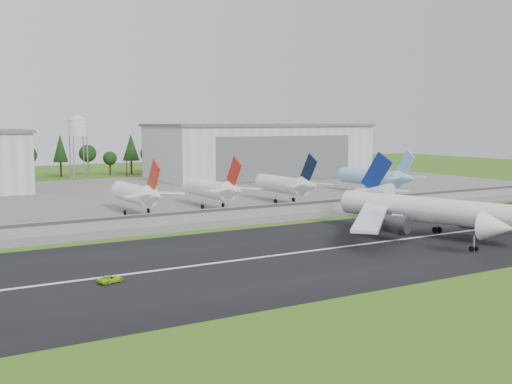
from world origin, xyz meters
TOP-DOWN VIEW (x-y plane):
  - ground at (0.00, 0.00)m, footprint 600.00×600.00m
  - runway at (0.00, 10.00)m, footprint 320.00×60.00m
  - runway_centerline at (0.00, 10.00)m, footprint 220.00×1.00m
  - apron at (0.00, 120.00)m, footprint 320.00×150.00m
  - blast_fence at (0.00, 54.99)m, footprint 240.00×0.61m
  - hangar_east at (75.00, 164.92)m, footprint 102.00×47.00m
  - water_tower at (-5.00, 185.00)m, footprint 8.40×8.40m
  - utility_poles at (0.00, 200.00)m, footprint 230.00×3.00m
  - treeline at (0.00, 215.00)m, footprint 320.00×16.00m
  - main_airliner at (25.15, 9.58)m, footprint 55.25×58.40m
  - ground_vehicle at (-50.35, 5.91)m, footprint 4.75×3.25m
  - parked_jet_red_a at (-18.84, 76.54)m, footprint 7.36×31.29m
  - parked_jet_red_b at (5.38, 76.54)m, footprint 7.36×31.29m
  - parked_jet_navy at (31.45, 76.55)m, footprint 7.36×31.29m
  - parked_jet_skyblue at (73.54, 81.57)m, footprint 7.36×37.29m

SIDE VIEW (x-z plane):
  - ground at x=0.00m, z-range 0.00..0.00m
  - utility_poles at x=0.00m, z-range -6.00..6.00m
  - treeline at x=0.00m, z-range -11.00..11.00m
  - runway at x=0.00m, z-range 0.00..0.10m
  - apron at x=0.00m, z-range 0.00..0.10m
  - runway_centerline at x=0.00m, z-range 0.10..0.12m
  - ground_vehicle at x=-50.35m, z-range 0.10..1.31m
  - blast_fence at x=0.00m, z-range 0.06..3.56m
  - main_airliner at x=25.15m, z-range -4.19..13.98m
  - parked_jet_red_a at x=-18.84m, z-range -2.24..14.28m
  - parked_jet_red_b at x=5.38m, z-range -2.23..14.30m
  - parked_jet_navy at x=31.45m, z-range -2.21..14.37m
  - parked_jet_skyblue at x=73.54m, z-range -2.19..14.55m
  - hangar_east at x=75.00m, z-range 0.03..25.23m
  - water_tower at x=-5.00m, z-range 9.85..39.25m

